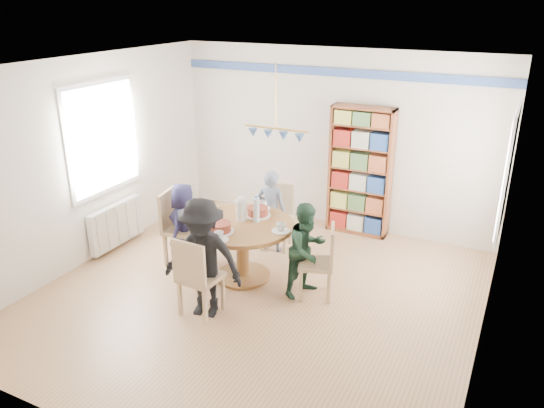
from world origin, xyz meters
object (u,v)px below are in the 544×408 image
Objects in this scene: chair_left at (176,224)px; chair_near at (196,274)px; radiator at (117,224)px; chair_far at (278,213)px; chair_right at (322,259)px; dining_table at (242,237)px; bookshelf at (360,173)px; person_far at (271,211)px; person_left at (184,224)px; person_right at (307,250)px; person_near at (203,259)px.

chair_left is 1.42m from chair_near.
radiator is 2.30m from chair_far.
chair_right is (2.08, 0.01, -0.05)m from chair_left.
bookshelf is at bearing 66.60° from dining_table.
dining_table is at bearing 87.45° from person_far.
bookshelf reaches higher than person_left.
chair_right is at bearing -63.00° from person_right.
radiator is at bearing -97.74° from person_left.
chair_near is at bearing -25.78° from radiator.
dining_table is at bearing 81.75° from person_near.
dining_table is 0.88m from person_far.
person_far is 1.49m from bookshelf.
person_near is (-1.04, -0.94, 0.20)m from chair_right.
chair_near is (-1.09, -1.02, 0.03)m from chair_right.
chair_far is at bearing 81.19° from person_near.
dining_table reaches higher than radiator.
chair_near reaches higher than dining_table.
person_far reaches higher than dining_table.
chair_far is at bearing 136.55° from chair_right.
person_left is 0.97× the size of person_right.
person_near reaches higher than person_far.
chair_near is (0.99, -1.01, -0.02)m from chair_left.
chair_right reaches higher than dining_table.
person_near reaches higher than chair_far.
person_far is 0.85× the size of person_near.
dining_table is at bearing 0.91° from radiator.
person_far is 1.81m from person_near.
person_right is at bearing -174.69° from chair_right.
dining_table is 1.04m from chair_far.
person_left is at bearing 1.84° from radiator.
chair_left is at bearing 2.01° from radiator.
person_left is (1.16, 0.04, 0.21)m from radiator.
chair_left reaches higher than chair_far.
person_right is at bearing 48.24° from chair_near.
chair_right is 0.94× the size of chair_near.
person_near is at bearing -138.04° from chair_right.
chair_right is at bearing 0.75° from dining_table.
person_near is at bearing 34.81° from person_left.
chair_left is 1.04× the size of chair_near.
chair_left is 2.08m from chair_right.
chair_right is at bearing 0.85° from radiator.
dining_table is 0.88m from person_left.
bookshelf reaches higher than person_far.
chair_right is 2.05m from bookshelf.
chair_near is 1.35m from person_right.
person_right is at bearing -0.25° from dining_table.
person_far is (-0.02, -0.16, 0.09)m from chair_far.
person_left is at bearing 0.53° from chair_left.
chair_near is at bearing -90.17° from chair_far.
chair_left is 2.78m from bookshelf.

